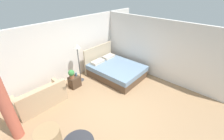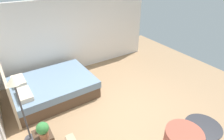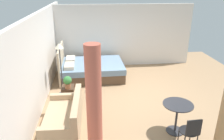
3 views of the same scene
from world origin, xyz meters
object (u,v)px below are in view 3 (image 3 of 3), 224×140
(vase, at_px, (67,83))
(balcony_table, at_px, (177,113))
(floor_lamp, at_px, (60,55))
(cafe_chair_near_window, at_px, (191,131))
(potted_plant, at_px, (68,82))
(bed, at_px, (91,69))
(couch, at_px, (65,119))
(nightstand, at_px, (68,94))

(vase, bearing_deg, balcony_table, -125.23)
(floor_lamp, height_order, cafe_chair_near_window, floor_lamp)
(potted_plant, distance_m, floor_lamp, 0.88)
(vase, bearing_deg, bed, -22.87)
(bed, xyz_separation_m, floor_lamp, (-1.29, 0.89, 1.00))
(bed, bearing_deg, potted_plant, 160.48)
(couch, xyz_separation_m, balcony_table, (-0.33, -2.58, 0.23))
(potted_plant, bearing_deg, vase, 8.19)
(nightstand, distance_m, floor_lamp, 1.18)
(couch, relative_size, vase, 11.44)
(vase, height_order, cafe_chair_near_window, cafe_chair_near_window)
(cafe_chair_near_window, bearing_deg, potted_plant, 48.79)
(floor_lamp, xyz_separation_m, cafe_chair_near_window, (-2.86, -2.86, -0.79))
(nightstand, xyz_separation_m, cafe_chair_near_window, (-2.41, -2.65, 0.28))
(potted_plant, distance_m, cafe_chair_near_window, 3.51)
(bed, distance_m, balcony_table, 4.00)
(vase, relative_size, cafe_chair_near_window, 0.17)
(couch, bearing_deg, floor_lamp, 7.81)
(bed, bearing_deg, nightstand, 158.92)
(floor_lamp, xyz_separation_m, balcony_table, (-2.20, -2.84, -0.78))
(balcony_table, relative_size, cafe_chair_near_window, 0.90)
(bed, relative_size, potted_plant, 6.19)
(nightstand, bearing_deg, cafe_chair_near_window, -132.21)
(bed, xyz_separation_m, potted_plant, (-1.85, 0.65, 0.36))
(nightstand, relative_size, balcony_table, 0.62)
(bed, bearing_deg, vase, 157.13)
(vase, bearing_deg, nightstand, -173.95)
(nightstand, xyz_separation_m, potted_plant, (-0.10, -0.02, 0.43))
(couch, xyz_separation_m, cafe_chair_near_window, (-1.00, -2.61, 0.22))
(vase, xyz_separation_m, cafe_chair_near_window, (-2.53, -2.67, -0.02))
(floor_lamp, bearing_deg, vase, -149.54)
(balcony_table, xyz_separation_m, cafe_chair_near_window, (-0.66, -0.03, -0.01))
(nightstand, bearing_deg, balcony_table, -123.58)
(nightstand, xyz_separation_m, balcony_table, (-1.74, -2.63, 0.29))
(couch, relative_size, balcony_table, 2.18)
(couch, distance_m, potted_plant, 1.36)
(potted_plant, xyz_separation_m, floor_lamp, (0.56, 0.23, 0.64))
(potted_plant, height_order, floor_lamp, floor_lamp)
(potted_plant, bearing_deg, bed, -19.52)
(balcony_table, bearing_deg, couch, 82.64)
(couch, xyz_separation_m, floor_lamp, (1.87, 0.26, 1.01))
(cafe_chair_near_window, bearing_deg, balcony_table, 2.40)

